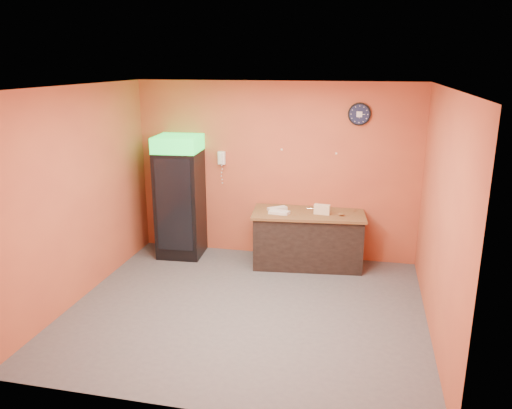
# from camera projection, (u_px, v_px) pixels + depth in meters

# --- Properties ---
(floor) EXTENTS (4.50, 4.50, 0.00)m
(floor) POSITION_uv_depth(u_px,v_px,m) (246.00, 309.00, 6.45)
(floor) COLOR #47474C
(floor) RESTS_ON ground
(back_wall) EXTENTS (4.50, 0.02, 2.80)m
(back_wall) POSITION_uv_depth(u_px,v_px,m) (275.00, 171.00, 7.94)
(back_wall) COLOR #C25C36
(back_wall) RESTS_ON floor
(left_wall) EXTENTS (0.02, 4.00, 2.80)m
(left_wall) POSITION_uv_depth(u_px,v_px,m) (79.00, 195.00, 6.53)
(left_wall) COLOR #C25C36
(left_wall) RESTS_ON floor
(right_wall) EXTENTS (0.02, 4.00, 2.80)m
(right_wall) POSITION_uv_depth(u_px,v_px,m) (440.00, 217.00, 5.60)
(right_wall) COLOR #C25C36
(right_wall) RESTS_ON floor
(ceiling) EXTENTS (4.50, 4.00, 0.02)m
(ceiling) POSITION_uv_depth(u_px,v_px,m) (245.00, 87.00, 5.67)
(ceiling) COLOR white
(ceiling) RESTS_ON back_wall
(beverage_cooler) EXTENTS (0.73, 0.74, 1.97)m
(beverage_cooler) POSITION_uv_depth(u_px,v_px,m) (179.00, 199.00, 8.00)
(beverage_cooler) COLOR black
(beverage_cooler) RESTS_ON floor
(prep_counter) EXTENTS (1.71, 0.90, 0.82)m
(prep_counter) POSITION_uv_depth(u_px,v_px,m) (308.00, 240.00, 7.75)
(prep_counter) COLOR black
(prep_counter) RESTS_ON floor
(wall_clock) EXTENTS (0.34, 0.06, 0.34)m
(wall_clock) POSITION_uv_depth(u_px,v_px,m) (359.00, 114.00, 7.39)
(wall_clock) COLOR black
(wall_clock) RESTS_ON back_wall
(wall_phone) EXTENTS (0.11, 0.10, 0.21)m
(wall_phone) POSITION_uv_depth(u_px,v_px,m) (222.00, 158.00, 8.02)
(wall_phone) COLOR white
(wall_phone) RESTS_ON back_wall
(butcher_paper) EXTENTS (1.77, 0.98, 0.04)m
(butcher_paper) POSITION_uv_depth(u_px,v_px,m) (309.00, 213.00, 7.63)
(butcher_paper) COLOR brown
(butcher_paper) RESTS_ON prep_counter
(sub_roll_stack) EXTENTS (0.25, 0.11, 0.15)m
(sub_roll_stack) POSITION_uv_depth(u_px,v_px,m) (322.00, 209.00, 7.50)
(sub_roll_stack) COLOR beige
(sub_roll_stack) RESTS_ON butcher_paper
(wrapped_sandwich_left) EXTENTS (0.27, 0.13, 0.04)m
(wrapped_sandwich_left) POSITION_uv_depth(u_px,v_px,m) (277.00, 213.00, 7.53)
(wrapped_sandwich_left) COLOR silver
(wrapped_sandwich_left) RESTS_ON butcher_paper
(wrapped_sandwich_mid) EXTENTS (0.33, 0.21, 0.04)m
(wrapped_sandwich_mid) POSITION_uv_depth(u_px,v_px,m) (280.00, 212.00, 7.57)
(wrapped_sandwich_mid) COLOR silver
(wrapped_sandwich_mid) RESTS_ON butcher_paper
(wrapped_sandwich_right) EXTENTS (0.31, 0.28, 0.04)m
(wrapped_sandwich_right) POSITION_uv_depth(u_px,v_px,m) (277.00, 209.00, 7.74)
(wrapped_sandwich_right) COLOR silver
(wrapped_sandwich_right) RESTS_ON butcher_paper
(kitchen_tool) EXTENTS (0.05, 0.05, 0.05)m
(kitchen_tool) POSITION_uv_depth(u_px,v_px,m) (315.00, 208.00, 7.76)
(kitchen_tool) COLOR silver
(kitchen_tool) RESTS_ON butcher_paper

